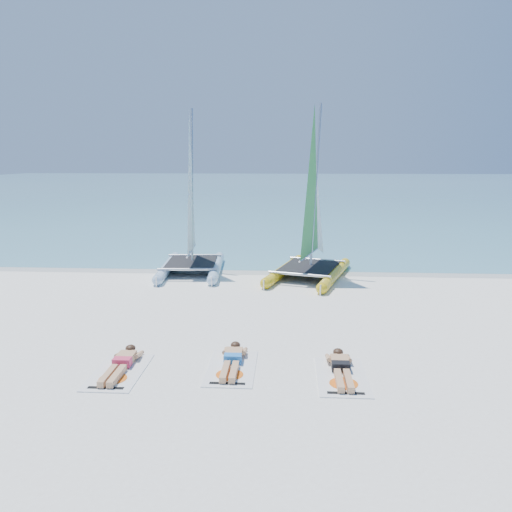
{
  "coord_description": "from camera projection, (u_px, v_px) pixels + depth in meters",
  "views": [
    {
      "loc": [
        1.31,
        -13.36,
        4.34
      ],
      "look_at": [
        0.39,
        1.2,
        1.44
      ],
      "focal_mm": 35.0,
      "sensor_mm": 36.0,
      "label": 1
    }
  ],
  "objects": [
    {
      "name": "catamaran_yellow",
      "position": [
        313.0,
        220.0,
        18.38
      ],
      "size": [
        3.54,
        5.25,
        6.52
      ],
      "rotation": [
        0.0,
        0.0,
        -0.29
      ],
      "color": "gold",
      "rests_on": "ground"
    },
    {
      "name": "wet_sand_strip",
      "position": [
        253.0,
        271.0,
        19.39
      ],
      "size": [
        140.0,
        1.4,
        0.01
      ],
      "primitive_type": "cube",
      "color": "beige",
      "rests_on": "ground"
    },
    {
      "name": "ground",
      "position": [
        239.0,
        314.0,
        14.01
      ],
      "size": [
        140.0,
        140.0,
        0.0
      ],
      "primitive_type": "plane",
      "color": "white",
      "rests_on": "ground"
    },
    {
      "name": "towel_c",
      "position": [
        342.0,
        376.0,
        10.03
      ],
      "size": [
        1.0,
        1.85,
        0.02
      ],
      "primitive_type": "cube",
      "color": "white",
      "rests_on": "ground"
    },
    {
      "name": "sea",
      "position": [
        279.0,
        186.0,
        75.67
      ],
      "size": [
        140.0,
        115.0,
        0.01
      ],
      "primitive_type": "cube",
      "color": "#7ABDCC",
      "rests_on": "ground"
    },
    {
      "name": "sunbather_c",
      "position": [
        341.0,
        367.0,
        10.19
      ],
      "size": [
        0.37,
        1.73,
        0.26
      ],
      "color": "tan",
      "rests_on": "towel_c"
    },
    {
      "name": "catamaran_blue",
      "position": [
        191.0,
        222.0,
        18.91
      ],
      "size": [
        2.58,
        4.84,
        6.4
      ],
      "rotation": [
        0.0,
        0.0,
        0.07
      ],
      "color": "#AEC5E5",
      "rests_on": "ground"
    },
    {
      "name": "sunbather_b",
      "position": [
        232.0,
        359.0,
        10.59
      ],
      "size": [
        0.37,
        1.73,
        0.26
      ],
      "color": "tan",
      "rests_on": "towel_b"
    },
    {
      "name": "towel_b",
      "position": [
        232.0,
        368.0,
        10.42
      ],
      "size": [
        1.0,
        1.85,
        0.02
      ],
      "primitive_type": "cube",
      "color": "white",
      "rests_on": "ground"
    },
    {
      "name": "towel_a",
      "position": [
        119.0,
        372.0,
        10.24
      ],
      "size": [
        1.0,
        1.85,
        0.02
      ],
      "primitive_type": "cube",
      "color": "white",
      "rests_on": "ground"
    },
    {
      "name": "sunbather_a",
      "position": [
        122.0,
        363.0,
        10.4
      ],
      "size": [
        0.37,
        1.73,
        0.26
      ],
      "color": "tan",
      "rests_on": "towel_a"
    }
  ]
}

